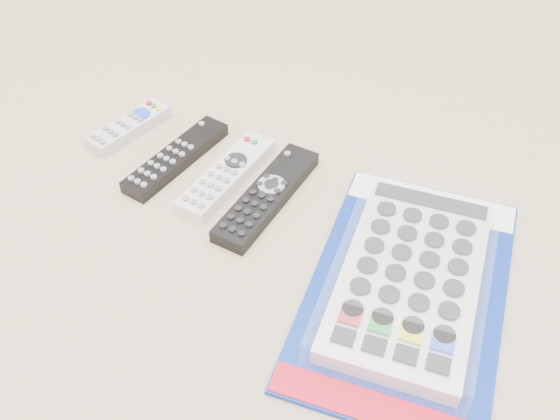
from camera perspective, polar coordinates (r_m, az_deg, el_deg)
The scene contains 5 objects.
remote_small_grey at distance 0.95m, azimuth -13.66°, elevation 7.44°, with size 0.07×0.14×0.02m.
remote_slim_black at distance 0.88m, azimuth -9.50°, elevation 4.77°, with size 0.06×0.18×0.02m.
remote_silver_dvd at distance 0.84m, azimuth -4.88°, elevation 3.22°, with size 0.05×0.18×0.02m.
remote_large_black at distance 0.81m, azimuth -1.21°, elevation 1.33°, with size 0.05×0.20×0.02m.
jumbo_remote_packaged at distance 0.72m, azimuth 11.83°, elevation -5.95°, with size 0.26×0.38×0.05m.
Camera 1 is at (0.30, -0.48, 0.56)m, focal length 40.00 mm.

